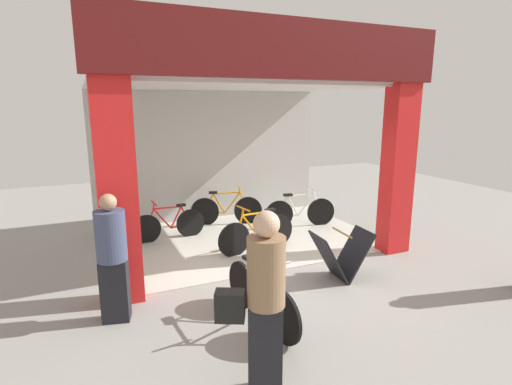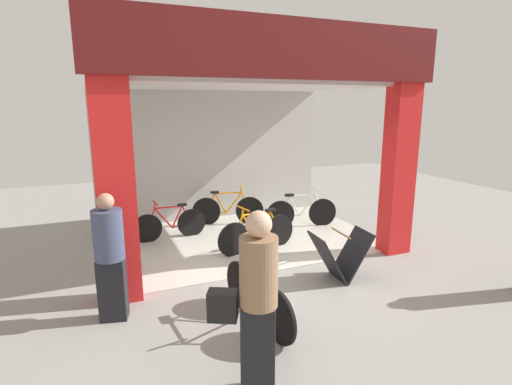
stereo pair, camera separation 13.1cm
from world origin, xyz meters
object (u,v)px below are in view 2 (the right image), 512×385
Objects in this scene: bicycle_inside_1 at (228,209)px; pedestrian_2 at (110,255)px; bicycle_inside_0 at (301,212)px; bicycle_inside_2 at (257,233)px; bicycle_inside_3 at (170,224)px; pedestrian_0 at (256,302)px; bicycle_parked_0 at (257,297)px; sandwich_board_sign at (340,256)px.

bicycle_inside_1 is 0.94× the size of pedestrian_2.
bicycle_inside_0 is 1.77m from bicycle_inside_2.
bicycle_inside_2 is 1.88m from bicycle_inside_3.
bicycle_parked_0 is at bearing 66.51° from pedestrian_0.
sandwich_board_sign is at bearing 39.80° from pedestrian_0.
pedestrian_0 reaches higher than bicycle_inside_0.
bicycle_inside_1 is 3.49m from sandwich_board_sign.
pedestrian_0 reaches higher than sandwich_board_sign.
sandwich_board_sign is at bearing -2.26° from pedestrian_2.
bicycle_inside_0 is at bearing 56.24° from pedestrian_0.
bicycle_inside_1 reaches higher than bicycle_inside_3.
bicycle_inside_2 is 3.05m from pedestrian_2.
bicycle_inside_1 is 4.24m from bicycle_parked_0.
bicycle_inside_0 is 0.96× the size of pedestrian_2.
pedestrian_0 is at bearing -123.76° from bicycle_inside_0.
pedestrian_0 is at bearing -59.41° from pedestrian_2.
bicycle_parked_0 is 1.82m from sandwich_board_sign.
pedestrian_2 reaches higher than bicycle_inside_2.
pedestrian_0 is at bearing -113.21° from bicycle_inside_2.
bicycle_parked_0 is (-0.98, -2.29, 0.00)m from bicycle_inside_2.
pedestrian_2 is at bearing -150.57° from bicycle_inside_2.
bicycle_inside_2 is 1.08× the size of bicycle_inside_3.
bicycle_inside_3 is at bearing 173.74° from bicycle_inside_0.
bicycle_inside_1 is 0.97× the size of bicycle_inside_2.
pedestrian_0 is (-1.51, -5.24, 0.58)m from bicycle_inside_1.
bicycle_inside_3 is 1.59× the size of sandwich_board_sign.
pedestrian_2 reaches higher than bicycle_inside_1.
pedestrian_0 is (-2.18, -1.82, 0.55)m from sandwich_board_sign.
bicycle_inside_2 is 0.89× the size of pedestrian_0.
pedestrian_2 is at bearing -149.04° from bicycle_inside_0.
pedestrian_0 is (-1.47, -3.42, 0.58)m from bicycle_inside_2.
sandwich_board_sign is at bearing 22.06° from bicycle_parked_0.
bicycle_inside_3 is at bearing 136.58° from bicycle_inside_2.
sandwich_board_sign is (1.69, 0.68, 0.03)m from bicycle_parked_0.
bicycle_parked_0 reaches higher than sandwich_board_sign.
bicycle_inside_2 reaches higher than bicycle_inside_3.
pedestrian_0 reaches higher than bicycle_inside_1.
bicycle_inside_3 is (-1.36, 1.29, -0.03)m from bicycle_inside_2.
bicycle_inside_2 is 0.99× the size of bicycle_parked_0.
bicycle_parked_0 is at bearing -157.94° from sandwich_board_sign.
bicycle_inside_2 is 1.76m from sandwich_board_sign.
bicycle_parked_0 is 0.98× the size of pedestrian_2.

